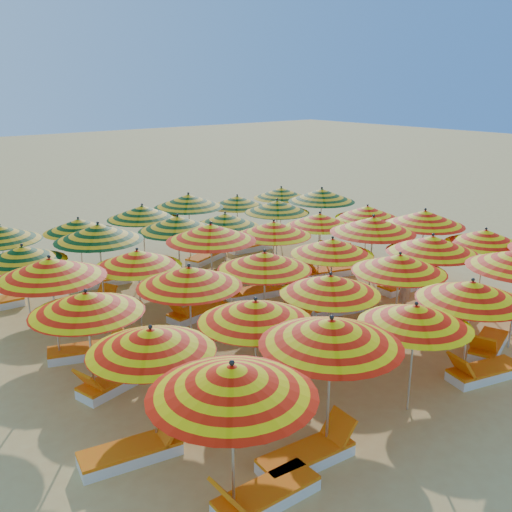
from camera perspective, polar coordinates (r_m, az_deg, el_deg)
name	(u,v)px	position (r m, az deg, el deg)	size (l,w,h in m)	color
ground	(267,316)	(15.70, 1.15, -6.01)	(120.00, 120.00, 0.00)	tan
umbrella_0	(232,380)	(7.97, -2.41, -12.31)	(2.87, 2.87, 2.55)	silver
umbrella_1	(331,332)	(9.46, 7.52, -7.57)	(2.94, 2.94, 2.54)	silver
umbrella_2	(415,315)	(11.05, 15.66, -5.73)	(2.83, 2.83, 2.26)	silver
umbrella_3	(472,291)	(12.40, 20.77, -3.30)	(2.25, 2.25, 2.36)	silver
umbrella_6	(151,340)	(9.72, -10.46, -8.29)	(2.36, 2.36, 2.31)	silver
umbrella_7	(256,311)	(10.67, -0.04, -5.53)	(2.87, 2.87, 2.33)	silver
umbrella_8	(330,284)	(12.23, 7.43, -2.81)	(2.73, 2.73, 2.30)	silver
umbrella_9	(400,263)	(13.73, 14.16, -0.71)	(2.97, 2.97, 2.37)	silver
umbrella_10	(432,244)	(15.22, 17.21, 1.13)	(3.05, 3.05, 2.47)	silver
umbrella_11	(485,237)	(17.05, 21.95, 1.78)	(2.22, 2.22, 2.30)	silver
umbrella_12	(86,303)	(11.48, -16.59, -4.48)	(2.59, 2.59, 2.36)	silver
umbrella_13	(189,276)	(12.32, -6.69, -2.05)	(2.75, 2.75, 2.44)	silver
umbrella_14	(265,261)	(13.43, 0.87, -0.48)	(2.95, 2.95, 2.39)	silver
umbrella_15	(332,246)	(14.98, 7.64, 0.96)	(2.26, 2.26, 2.31)	silver
umbrella_16	(373,225)	(16.48, 11.63, 3.07)	(2.67, 2.67, 2.58)	silver
umbrella_17	(425,218)	(17.86, 16.52, 3.68)	(2.91, 2.91, 2.54)	silver
umbrella_18	(50,268)	(13.25, -19.89, -1.15)	(3.13, 3.13, 2.55)	silver
umbrella_19	(137,258)	(14.19, -11.77, -0.24)	(2.52, 2.52, 2.29)	silver
umbrella_20	(211,232)	(15.33, -4.53, 2.37)	(3.20, 3.20, 2.59)	silver
umbrella_21	(274,229)	(16.58, 1.78, 2.76)	(2.44, 2.44, 2.34)	silver
umbrella_22	(320,220)	(18.02, 6.38, 3.61)	(2.76, 2.76, 2.26)	silver
umbrella_23	(367,212)	(19.40, 11.06, 4.35)	(2.54, 2.54, 2.26)	silver
umbrella_24	(23,254)	(15.46, -22.30, 0.19)	(2.85, 2.85, 2.28)	silver
umbrella_25	(98,232)	(16.01, -15.48, 2.30)	(3.16, 3.16, 2.54)	silver
umbrella_26	(178,223)	(16.82, -7.83, 3.24)	(2.54, 2.54, 2.48)	silver
umbrella_27	(225,220)	(17.96, -3.10, 3.63)	(2.69, 2.69, 2.26)	silver
umbrella_28	(277,206)	(19.49, 2.12, 4.98)	(2.87, 2.87, 2.36)	silver
umbrella_29	(322,195)	(20.70, 6.58, 6.06)	(3.04, 3.04, 2.55)	silver
umbrella_30	(0,233)	(17.48, -24.20, 2.08)	(2.44, 2.44, 2.37)	silver
umbrella_31	(79,225)	(18.07, -17.31, 2.93)	(2.74, 2.74, 2.25)	silver
umbrella_32	(142,212)	(18.72, -11.30, 4.31)	(3.01, 3.01, 2.42)	silver
umbrella_33	(189,201)	(19.75, -6.76, 5.50)	(2.75, 2.75, 2.54)	silver
umbrella_34	(237,201)	(20.93, -1.89, 5.49)	(2.54, 2.54, 2.22)	silver
umbrella_35	(281,193)	(22.32, 2.53, 6.34)	(2.78, 2.78, 2.28)	silver
lounger_0	(264,495)	(9.36, 0.84, -22.82)	(1.75, 0.65, 0.69)	white
lounger_1	(308,455)	(10.16, 5.25, -19.20)	(1.78, 0.75, 0.69)	white
lounger_2	(483,372)	(13.47, 21.77, -10.72)	(1.82, 1.01, 0.69)	white
lounger_3	(488,346)	(14.74, 22.19, -8.31)	(1.83, 1.08, 0.69)	white
lounger_5	(133,451)	(10.41, -12.19, -18.55)	(1.81, 0.89, 0.69)	white
lounger_6	(271,386)	(12.02, 1.53, -12.89)	(1.82, 1.00, 0.69)	white
lounger_7	(304,367)	(12.79, 4.84, -10.98)	(1.79, 0.77, 0.69)	white
lounger_8	(439,312)	(16.34, 17.79, -5.35)	(1.83, 1.07, 0.69)	white
lounger_9	(464,304)	(17.13, 20.08, -4.52)	(1.82, 0.97, 0.69)	white
lounger_10	(115,381)	(12.55, -13.88, -12.05)	(1.82, 0.98, 0.69)	white
lounger_11	(282,330)	(14.50, 2.66, -7.40)	(1.74, 0.61, 0.69)	white
lounger_12	(340,306)	(16.11, 8.41, -4.99)	(1.83, 1.06, 0.69)	white
lounger_13	(404,285)	(18.14, 14.57, -2.83)	(1.77, 0.69, 0.69)	white
lounger_14	(88,350)	(14.02, -16.43, -9.03)	(1.83, 1.14, 0.69)	white
lounger_15	(196,312)	(15.64, -6.01, -5.59)	(1.79, 0.81, 0.69)	white
lounger_16	(253,292)	(16.96, -0.31, -3.65)	(1.82, 0.96, 0.69)	white
lounger_17	(327,272)	(18.93, 7.10, -1.55)	(1.83, 1.04, 0.69)	white
lounger_18	(91,311)	(16.28, -16.20, -5.28)	(1.82, 1.22, 0.69)	white
lounger_19	(199,287)	(17.47, -5.74, -3.11)	(1.82, 1.17, 0.69)	white
lounger_20	(211,279)	(18.15, -4.54, -2.29)	(1.83, 1.07, 0.69)	white
lounger_21	(334,250)	(21.38, 7.83, 0.60)	(1.83, 1.12, 0.69)	white
lounger_23	(105,280)	(18.62, -14.89, -2.33)	(1.79, 0.81, 0.69)	white
lounger_24	(207,256)	(20.47, -4.94, -0.05)	(1.83, 1.14, 0.69)	white
lounger_25	(251,246)	(21.67, -0.49, 0.99)	(1.77, 0.72, 0.69)	white
beachgoer_a	(407,284)	(16.37, 14.85, -2.71)	(0.57, 0.37, 1.55)	tan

